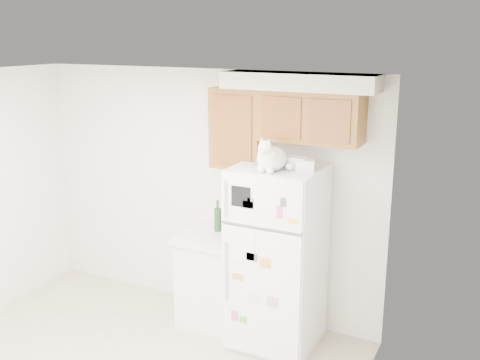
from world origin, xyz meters
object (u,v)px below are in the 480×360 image
Objects in this scene: refrigerator at (277,257)px; storage_box_back at (297,163)px; base_counter at (215,279)px; cat at (271,158)px; bottle_amber at (231,220)px; storage_box_front at (306,165)px; bottle_green at (218,216)px.

storage_box_back is at bearing 5.53° from refrigerator.
cat reaches higher than base_counter.
bottle_amber is at bearing 52.30° from base_counter.
storage_box_front is 0.47× the size of bottle_green.
refrigerator is 9.44× the size of storage_box_back.
refrigerator reaches higher than bottle_amber.
storage_box_back is 0.66× the size of bottle_amber.
base_counter is at bearing -73.99° from bottle_green.
base_counter is at bearing 173.91° from refrigerator.
storage_box_back reaches higher than refrigerator.
storage_box_front is at bearing -12.71° from bottle_green.
bottle_green is at bearing 151.86° from storage_box_front.
refrigerator is 0.91m from storage_box_back.
refrigerator is at bearing -20.02° from bottle_amber.
storage_box_front reaches higher than bottle_amber.
storage_box_back is at bearing 49.39° from cat.
storage_box_front is (0.26, 0.16, -0.07)m from cat.
storage_box_front is at bearing -22.06° from storage_box_back.
storage_box_back is (0.17, 0.19, -0.06)m from cat.
storage_box_back reaches higher than bottle_amber.
bottle_amber is at bearing 4.49° from bottle_green.
refrigerator is 0.79m from base_counter.
cat is 2.41× the size of storage_box_back.
bottle_green is (-0.98, 0.22, -0.67)m from storage_box_front.
cat is 1.03m from bottle_amber.
refrigerator is 5.35× the size of bottle_green.
cat is 2.90× the size of storage_box_front.
storage_box_back is (0.86, -0.06, 1.29)m from base_counter.
refrigerator is at bearing -15.47° from bottle_green.
refrigerator is 6.22× the size of bottle_amber.
refrigerator is 0.79m from bottle_green.
base_counter is 0.62m from bottle_amber.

